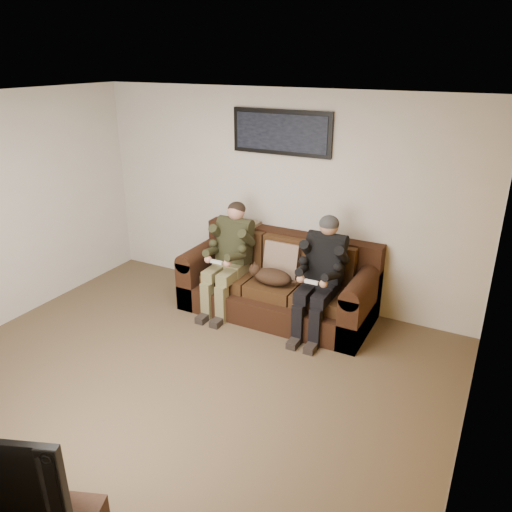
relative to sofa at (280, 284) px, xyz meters
The scene contains 12 objects.
floor 1.88m from the sofa, 97.15° to the right, with size 5.00×5.00×0.00m, color brown.
ceiling 2.91m from the sofa, 97.15° to the right, with size 5.00×5.00×0.00m, color silver.
wall_back 1.06m from the sofa, 118.77° to the left, with size 5.00×5.00×0.00m, color beige.
wall_right 3.07m from the sofa, 38.89° to the right, with size 4.50×4.50×0.00m, color beige.
accent_wall_right 3.06m from the sofa, 39.02° to the right, with size 4.50×4.50×0.00m, color #A66C10.
sofa is the anchor object (origin of this frame).
throw_pillow 0.31m from the sofa, 90.00° to the left, with size 0.43×0.12×0.41m, color #8A6F5A.
throw_blanket 0.95m from the sofa, 157.51° to the left, with size 0.47×0.23×0.08m, color gray.
person_left 0.73m from the sofa, 161.98° to the right, with size 0.51×0.87×1.31m.
person_right 0.73m from the sofa, 17.99° to the right, with size 0.51×0.86×1.32m.
cat 0.32m from the sofa, 91.14° to the right, with size 0.66×0.26×0.24m.
framed_poster 1.80m from the sofa, 117.47° to the left, with size 1.25×0.05×0.52m.
Camera 1 is at (2.51, -3.16, 2.95)m, focal length 35.00 mm.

